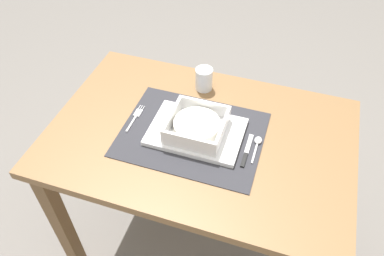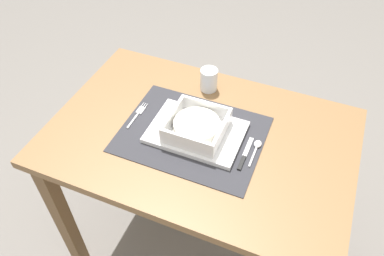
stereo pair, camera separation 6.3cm
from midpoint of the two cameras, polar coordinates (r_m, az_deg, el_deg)
ground_plane at (r=1.84m, az=1.91°, el=-16.61°), size 6.00×6.00×0.00m
dining_table at (r=1.32m, az=2.55°, el=-4.20°), size 0.99×0.66×0.72m
placemat at (r=1.24m, az=1.46°, el=-0.96°), size 0.46×0.35×0.00m
serving_plate at (r=1.23m, az=2.12°, el=-0.64°), size 0.30×0.21×0.02m
porridge_bowl at (r=1.21m, az=2.22°, el=0.18°), size 0.18×0.18×0.06m
fork at (r=1.31m, az=-6.71°, el=2.18°), size 0.02×0.13×0.00m
spoon at (r=1.22m, az=11.20°, el=-2.81°), size 0.02×0.11×0.01m
butter_knife at (r=1.19m, az=9.46°, el=-4.10°), size 0.01×0.14×0.01m
drinking_glass at (r=1.39m, az=3.86°, el=7.09°), size 0.06×0.06×0.08m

